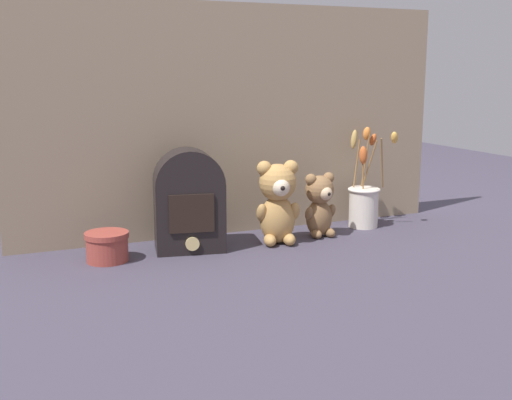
{
  "coord_description": "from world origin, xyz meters",
  "views": [
    {
      "loc": [
        -0.67,
        -1.55,
        0.47
      ],
      "look_at": [
        0.0,
        0.02,
        0.12
      ],
      "focal_mm": 45.0,
      "sensor_mm": 36.0,
      "label": 1
    }
  ],
  "objects_px": {
    "teddy_bear_medium": "(320,204)",
    "flower_vase": "(364,200)",
    "teddy_bear_large": "(278,201)",
    "decorative_tin_tall": "(107,246)",
    "vintage_radio": "(189,200)"
  },
  "relations": [
    {
      "from": "teddy_bear_medium",
      "to": "flower_vase",
      "type": "xyz_separation_m",
      "value": [
        0.18,
        0.05,
        -0.01
      ]
    },
    {
      "from": "teddy_bear_large",
      "to": "teddy_bear_medium",
      "type": "bearing_deg",
      "value": 8.57
    },
    {
      "from": "teddy_bear_large",
      "to": "decorative_tin_tall",
      "type": "xyz_separation_m",
      "value": [
        -0.46,
        0.01,
        -0.08
      ]
    },
    {
      "from": "vintage_radio",
      "to": "decorative_tin_tall",
      "type": "distance_m",
      "value": 0.24
    },
    {
      "from": "flower_vase",
      "to": "decorative_tin_tall",
      "type": "height_order",
      "value": "flower_vase"
    },
    {
      "from": "teddy_bear_large",
      "to": "flower_vase",
      "type": "relative_size",
      "value": 0.76
    },
    {
      "from": "teddy_bear_medium",
      "to": "decorative_tin_tall",
      "type": "bearing_deg",
      "value": -179.26
    },
    {
      "from": "teddy_bear_medium",
      "to": "teddy_bear_large",
      "type": "bearing_deg",
      "value": -171.43
    },
    {
      "from": "teddy_bear_medium",
      "to": "flower_vase",
      "type": "bearing_deg",
      "value": 15.57
    },
    {
      "from": "flower_vase",
      "to": "vintage_radio",
      "type": "height_order",
      "value": "flower_vase"
    },
    {
      "from": "teddy_bear_large",
      "to": "decorative_tin_tall",
      "type": "height_order",
      "value": "teddy_bear_large"
    },
    {
      "from": "decorative_tin_tall",
      "to": "teddy_bear_medium",
      "type": "bearing_deg",
      "value": 0.74
    },
    {
      "from": "flower_vase",
      "to": "teddy_bear_medium",
      "type": "bearing_deg",
      "value": -164.43
    },
    {
      "from": "teddy_bear_large",
      "to": "teddy_bear_medium",
      "type": "distance_m",
      "value": 0.15
    },
    {
      "from": "teddy_bear_large",
      "to": "vintage_radio",
      "type": "xyz_separation_m",
      "value": [
        -0.24,
        0.03,
        0.01
      ]
    }
  ]
}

